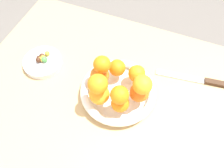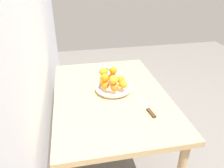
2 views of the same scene
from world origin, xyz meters
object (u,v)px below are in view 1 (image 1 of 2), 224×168
object	(u,v)px
fruit_bowl	(118,91)
candy_ball_0	(47,53)
candy_ball_2	(40,59)
knife	(200,80)
candy_ball_1	(43,60)
candy_dish	(43,62)
orange_3	(120,103)
candy_ball_4	(43,58)
orange_1	(100,75)
orange_4	(139,92)
orange_8	(120,95)
orange_7	(102,64)
orange_9	(98,84)
orange_6	(143,85)
candy_ball_6	(39,58)
orange_2	(99,94)
candy_ball_7	(39,60)
orange_5	(137,74)
orange_0	(117,68)
candy_ball_5	(42,56)
candy_ball_3	(44,59)
dining_table	(124,114)

from	to	relation	value
fruit_bowl	candy_ball_0	bearing A→B (deg)	-9.08
candy_ball_2	knife	world-z (taller)	candy_ball_2
candy_ball_1	knife	distance (m)	0.57
fruit_bowl	candy_dish	xyz separation A→B (m)	(0.30, -0.02, -0.01)
orange_3	candy_ball_0	xyz separation A→B (m)	(0.33, -0.11, -0.04)
fruit_bowl	candy_ball_4	xyz separation A→B (m)	(0.30, -0.02, 0.01)
orange_1	orange_4	size ratio (longest dim) A/B	1.02
orange_3	orange_8	xyz separation A→B (m)	(0.00, 0.00, 0.06)
candy_dish	orange_8	world-z (taller)	orange_8
candy_ball_2	candy_ball_4	bearing A→B (deg)	-134.91
candy_ball_2	orange_7	bearing A→B (deg)	178.61
orange_7	candy_ball_2	distance (m)	0.27
candy_ball_4	orange_7	bearing A→B (deg)	176.86
orange_3	orange_9	size ratio (longest dim) A/B	0.94
orange_3	candy_ball_0	size ratio (longest dim) A/B	3.12
orange_3	orange_4	distance (m)	0.07
orange_6	orange_8	world-z (taller)	orange_6
candy_ball_1	candy_ball_4	distance (m)	0.01
candy_ball_6	orange_2	bearing A→B (deg)	164.32
candy_ball_7	candy_ball_1	bearing A→B (deg)	-153.44
candy_dish	orange_5	distance (m)	0.35
orange_9	fruit_bowl	bearing A→B (deg)	-124.87
orange_2	orange_4	bearing A→B (deg)	-154.83
orange_4	candy_ball_2	world-z (taller)	orange_4
orange_1	orange_7	bearing A→B (deg)	-153.88
candy_ball_7	knife	xyz separation A→B (m)	(-0.56, -0.15, -0.03)
orange_0	candy_ball_2	size ratio (longest dim) A/B	3.39
fruit_bowl	orange_8	distance (m)	0.12
candy_ball_5	candy_ball_7	distance (m)	0.02
orange_8	orange_5	bearing A→B (deg)	-97.10
candy_ball_7	candy_ball_6	bearing A→B (deg)	-59.36
candy_ball_1	candy_ball_7	bearing A→B (deg)	26.56
candy_ball_4	orange_6	bearing A→B (deg)	174.53
orange_2	orange_6	distance (m)	0.14
candy_ball_4	candy_ball_0	bearing A→B (deg)	-96.49
orange_9	candy_ball_7	size ratio (longest dim) A/B	2.93
orange_0	orange_1	xyz separation A→B (m)	(0.04, 0.05, 0.00)
orange_1	candy_ball_4	size ratio (longest dim) A/B	3.20
orange_3	orange_8	distance (m)	0.06
candy_ball_3	orange_1	bearing A→B (deg)	176.89
fruit_bowl	candy_ball_1	size ratio (longest dim) A/B	14.39
orange_1	orange_8	size ratio (longest dim) A/B	1.15
orange_5	candy_ball_0	bearing A→B (deg)	1.93
orange_5	candy_ball_3	distance (m)	0.34
orange_7	orange_2	bearing A→B (deg)	104.45
orange_3	orange_6	size ratio (longest dim) A/B	0.97
candy_ball_5	orange_9	bearing A→B (deg)	161.53
candy_dish	candy_ball_2	distance (m)	0.02
candy_ball_5	orange_8	bearing A→B (deg)	164.33
dining_table	orange_8	world-z (taller)	orange_8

